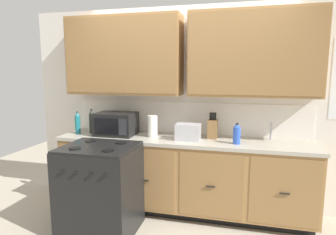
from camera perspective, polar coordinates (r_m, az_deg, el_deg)
ground_plane at (r=3.49m, az=1.73°, el=-20.15°), size 8.00×8.00×0.00m
wall_unit at (r=3.54m, az=3.65°, el=8.33°), size 4.18×0.40×2.50m
counter_run at (r=3.56m, az=2.87°, el=-11.20°), size 3.01×0.64×0.92m
stove_range at (r=3.24m, az=-13.16°, el=-13.53°), size 0.76×0.68×0.95m
microwave at (r=3.66m, az=-10.21°, el=-1.24°), size 0.48×0.37×0.28m
toaster at (r=3.34m, az=3.98°, el=-2.86°), size 0.28×0.18×0.19m
knife_block at (r=3.46m, az=8.78°, el=-2.20°), size 0.11×0.14×0.31m
sink_faucet at (r=3.58m, az=19.65°, el=-2.51°), size 0.02×0.02×0.20m
paper_towel_roll at (r=3.51m, az=-3.04°, el=-1.72°), size 0.12×0.12×0.26m
bottle_dark at (r=3.85m, az=-14.77°, el=-0.73°), size 0.07×0.07×0.31m
bottle_teal at (r=3.87m, az=-17.36°, el=-1.01°), size 0.07×0.07×0.28m
bottle_blue at (r=3.24m, az=13.39°, el=-3.14°), size 0.08×0.08×0.23m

